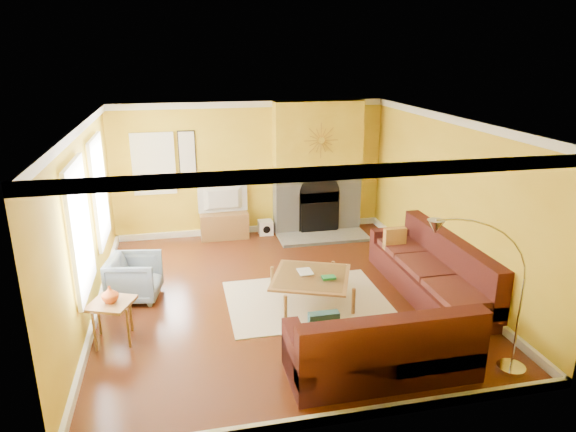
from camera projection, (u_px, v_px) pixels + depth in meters
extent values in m
cube|color=#602B14|center=(280.00, 295.00, 8.05)|extent=(5.50, 6.00, 0.02)
cube|color=white|center=(280.00, 120.00, 7.21)|extent=(5.50, 6.00, 0.02)
cube|color=gold|center=(251.00, 169.00, 10.43)|extent=(5.50, 0.02, 2.70)
cube|color=gold|center=(343.00, 307.00, 4.84)|extent=(5.50, 0.02, 2.70)
cube|color=gold|center=(84.00, 225.00, 7.07)|extent=(0.02, 6.00, 2.70)
cube|color=gold|center=(449.00, 201.00, 8.19)|extent=(0.02, 6.00, 2.70)
cube|color=white|center=(98.00, 191.00, 8.24)|extent=(0.06, 1.22, 1.72)
cube|color=white|center=(79.00, 229.00, 6.48)|extent=(0.06, 1.22, 1.72)
cube|color=white|center=(154.00, 164.00, 9.93)|extent=(0.82, 0.06, 1.22)
cube|color=white|center=(188.00, 160.00, 10.06)|extent=(0.34, 0.04, 1.14)
cube|color=white|center=(320.00, 175.00, 10.31)|extent=(1.92, 0.22, 0.08)
cube|color=gray|center=(323.00, 237.00, 10.40)|extent=(1.80, 0.70, 0.06)
cube|color=beige|center=(307.00, 300.00, 7.84)|extent=(2.40, 1.80, 0.02)
cube|color=olive|center=(224.00, 225.00, 10.40)|extent=(0.96, 0.43, 0.53)
imported|color=black|center=(223.00, 199.00, 10.23)|extent=(1.00, 0.17, 0.57)
cube|color=white|center=(265.00, 227.00, 10.64)|extent=(0.29, 0.29, 0.29)
imported|color=slate|center=(135.00, 278.00, 7.82)|extent=(0.87, 0.85, 0.69)
imported|color=#D8591E|center=(110.00, 294.00, 6.56)|extent=(0.22, 0.22, 0.22)
imported|color=white|center=(299.00, 273.00, 7.73)|extent=(0.22, 0.29, 0.03)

